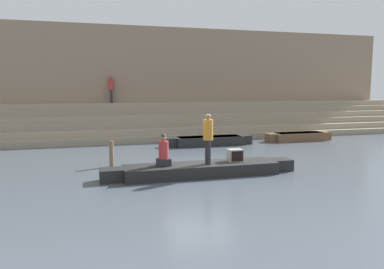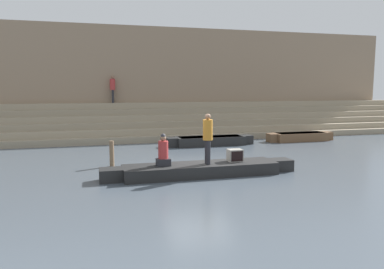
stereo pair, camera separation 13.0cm
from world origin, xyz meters
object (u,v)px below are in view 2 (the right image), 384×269
Objects in this scene: moored_boat_shore at (210,141)px; mooring_post at (112,154)px; person_standing at (208,135)px; person_rowing at (163,153)px; moored_boat_distant at (300,136)px; tv_set at (235,155)px; person_on_steps at (113,87)px; rowboat_main at (201,169)px.

moored_boat_shore is 4.68× the size of mooring_post.
mooring_post is at bearing -143.91° from moored_boat_shore.
person_rowing is (-1.56, 0.16, -0.58)m from person_standing.
moored_boat_distant is (9.51, 6.80, -0.62)m from person_rowing.
mooring_post is (-4.29, 2.36, -0.14)m from tv_set.
person_rowing is 1.09× the size of mooring_post.
mooring_post is 0.61× the size of person_on_steps.
tv_set is (1.13, 0.22, -0.81)m from person_standing.
moored_boat_shore is (1.20, 6.49, -0.39)m from tv_set.
tv_set reaches higher than moored_boat_distant.
person_standing reaches higher than rowboat_main.
person_standing is 3.42× the size of tv_set.
tv_set is at bearing 6.02° from person_rowing.
person_standing is 7.20m from moored_boat_shore.
rowboat_main is 1.39m from tv_set.
person_on_steps is (-3.64, 11.25, 2.49)m from tv_set.
tv_set is at bearing -28.80° from mooring_post.
person_rowing is 2.70m from tv_set.
tv_set is 4.90m from mooring_post.
person_standing is 1.67m from person_rowing.
person_on_steps is at bearing 103.71° from rowboat_main.
person_rowing is 0.67× the size of person_on_steps.
rowboat_main is at bearing -135.24° from moored_boat_distant.
person_rowing reaches higher than rowboat_main.
moored_boat_distant is (8.15, 6.81, 0.03)m from rowboat_main.
person_standing is at bearing -170.58° from tv_set.
rowboat_main is 4.20× the size of person_on_steps.
rowboat_main is at bearing -178.55° from tv_set.
person_standing reaches higher than mooring_post.
tv_set is at bearing -130.50° from moored_boat_distant.
person_on_steps is (0.65, 8.89, 2.62)m from mooring_post.
person_standing reaches higher than tv_set.
moored_boat_distant is (7.95, 6.96, -1.20)m from person_standing.
person_standing is 0.37× the size of moored_boat_shore.
mooring_post reaches higher than tv_set.
rowboat_main is 1.47× the size of moored_boat_shore.
moored_boat_shore is at bearing 71.14° from rowboat_main.
person_rowing is 2.15× the size of tv_set.
tv_set is (1.33, 0.08, 0.42)m from rowboat_main.
tv_set is at bearing 5.43° from rowboat_main.
mooring_post is at bearing 128.18° from person_rowing.
person_on_steps reaches higher than person_rowing.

